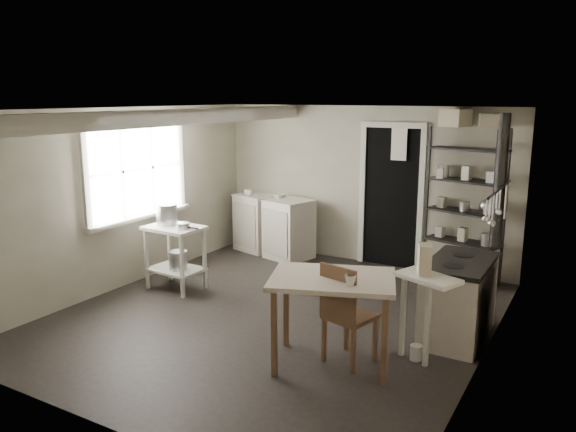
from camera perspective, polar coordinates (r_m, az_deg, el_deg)
The scene contains 31 objects.
floor at distance 6.46m, azimuth -1.35°, elevation -10.08°, with size 5.00×5.00×0.00m, color black.
ceiling at distance 5.98m, azimuth -1.46°, elevation 10.78°, with size 5.00×5.00×0.00m, color beige.
wall_back at distance 8.32m, azimuth 7.59°, elevation 3.11°, with size 4.50×0.02×2.30m, color #A7A28E.
wall_front at distance 4.25m, azimuth -19.26°, elevation -6.25°, with size 4.50×0.02×2.30m, color #A7A28E.
wall_left at distance 7.51m, azimuth -16.25°, elevation 1.76°, with size 0.02×5.00×2.30m, color #A7A28E.
wall_right at distance 5.33m, azimuth 19.76°, elevation -2.60°, with size 0.02×5.00×2.30m, color #A7A28E.
window at distance 7.58m, azimuth -15.16°, elevation 4.59°, with size 0.12×1.76×1.28m, color beige, non-canonical shape.
doorway at distance 8.16m, azimuth 10.40°, elevation 1.77°, with size 0.96×0.10×2.08m, color beige, non-canonical shape.
ceiling_beam at distance 6.68m, azimuth -10.41°, elevation 9.88°, with size 0.18×5.00×0.18m, color beige, non-canonical shape.
wallpaper_panel at distance 5.34m, azimuth 19.65°, elevation -2.59°, with size 0.01×5.00×2.30m, color beige, non-canonical shape.
utensil_rail at distance 5.85m, azimuth 20.53°, elevation 2.60°, with size 0.06×1.20×0.44m, color #B4B3B6, non-canonical shape.
prep_table at distance 7.34m, azimuth -11.35°, elevation -4.25°, with size 0.72×0.51×0.82m, color beige, non-canonical shape.
stockpot at distance 7.34m, azimuth -12.22°, elevation 0.07°, with size 0.27×0.27×0.29m, color #B4B3B6.
saucepan at distance 7.08m, azimuth -10.63°, elevation -1.05°, with size 0.17×0.17×0.10m, color #B4B3B6.
bucket at distance 7.28m, azimuth -11.12°, elevation -4.49°, with size 0.23×0.23×0.26m, color #B4B3B6.
base_cabinets at distance 8.76m, azimuth -1.51°, elevation -0.92°, with size 1.38×0.59×0.90m, color beige, non-canonical shape.
mixing_bowl at distance 8.61m, azimuth -0.90°, elevation 2.19°, with size 0.27×0.27×0.07m, color silver.
counter_cup at distance 8.82m, azimuth -4.05°, elevation 2.52°, with size 0.13×0.13×0.10m, color silver.
shelf_rack at distance 7.72m, azimuth 17.48°, elevation 0.43°, with size 0.97×0.38×2.05m, color black, non-canonical shape.
shelf_jar at distance 7.69m, azimuth 15.18°, elevation 3.72°, with size 0.09×0.09×0.20m, color silver.
storage_box_a at distance 7.65m, azimuth 16.55°, elevation 8.42°, with size 0.32×0.28×0.22m, color beige.
storage_box_b at distance 7.58m, azimuth 19.76°, elevation 8.03°, with size 0.26×0.24×0.17m, color beige.
stove at distance 6.01m, azimuth 16.93°, elevation -7.85°, with size 0.58×1.05×0.82m, color beige, non-canonical shape.
stovepipe at distance 6.09m, azimuth 20.76°, elevation 3.31°, with size 0.12×0.12×1.53m, color black, non-canonical shape.
side_ledge at distance 5.34m, azimuth 13.79°, elevation -10.37°, with size 0.56×0.30×0.87m, color beige, non-canonical shape.
oats_box at distance 5.21m, azimuth 13.69°, elevation -4.18°, with size 0.11×0.18×0.27m, color beige.
work_table at distance 5.26m, azimuth 4.47°, elevation -10.99°, with size 1.11×0.78×0.84m, color beige, non-canonical shape.
table_cup at distance 4.90m, azimuth 6.32°, elevation -7.41°, with size 0.10×0.10×0.09m, color silver.
chair at distance 5.27m, azimuth 6.35°, elevation -9.72°, with size 0.40×0.42×0.97m, color #533723, non-canonical shape.
flour_sack at distance 7.75m, azimuth 16.84°, elevation -4.90°, with size 0.39×0.33×0.46m, color white.
floor_crock at distance 5.57m, azimuth 12.87°, elevation -13.34°, with size 0.12×0.12×0.14m, color silver.
Camera 1 is at (3.11, -5.10, 2.44)m, focal length 35.00 mm.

